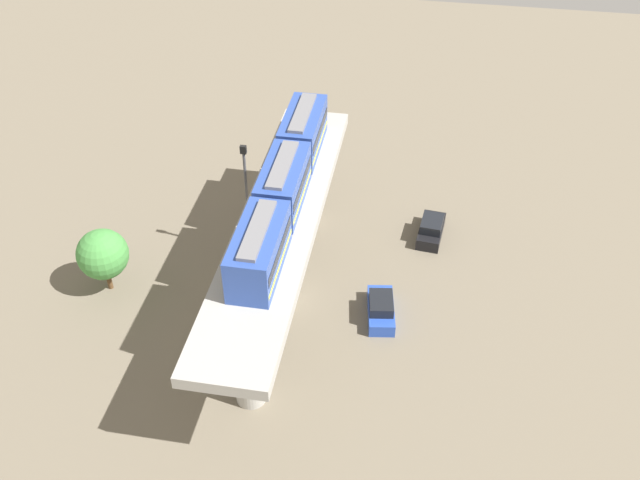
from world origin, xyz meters
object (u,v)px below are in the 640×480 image
object	(u,v)px
tree_near_viaduct	(103,254)
signal_post	(247,198)
train	(283,184)
parked_car_blue	(381,309)
parked_car_black	(431,229)

from	to	relation	value
tree_near_viaduct	signal_post	bearing A→B (deg)	-149.93
train	parked_car_blue	bearing A→B (deg)	162.07
train	signal_post	world-z (taller)	train
train	tree_near_viaduct	world-z (taller)	train
signal_post	train	bearing A→B (deg)	142.70
parked_car_black	tree_near_viaduct	world-z (taller)	tree_near_viaduct
train	parked_car_black	bearing A→B (deg)	-144.70
parked_car_black	signal_post	bearing A→B (deg)	24.69
parked_car_blue	signal_post	distance (m)	12.70
parked_car_black	tree_near_viaduct	bearing A→B (deg)	29.45
parked_car_blue	parked_car_black	bearing A→B (deg)	-116.02
parked_car_blue	signal_post	world-z (taller)	signal_post
train	parked_car_blue	xyz separation A→B (m)	(-7.28, 2.35, -8.17)
parked_car_blue	tree_near_viaduct	bearing A→B (deg)	-7.16
parked_car_blue	tree_near_viaduct	size ratio (longest dim) A/B	0.86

